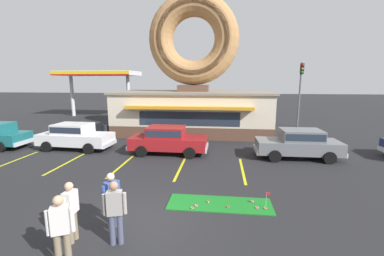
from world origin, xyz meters
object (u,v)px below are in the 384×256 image
putting_flag_pin (267,196)px  car_red (168,139)px  car_white (75,135)px  pedestrian_hooded_kid (115,210)px  car_grey (299,143)px  trash_bin (106,130)px  pedestrian_blue_sweater_man (71,209)px  traffic_light_pole (300,86)px  pedestrian_leather_jacket_man (112,198)px  pedestrian_clipboard_woman (61,228)px  golf_ball (208,202)px

putting_flag_pin → car_red: car_red is taller
car_red → car_white: 5.94m
car_red → pedestrian_hooded_kid: pedestrian_hooded_kid is taller
car_grey → trash_bin: bearing=162.8°
pedestrian_blue_sweater_man → traffic_light_pole: (10.79, 18.41, 2.79)m
pedestrian_leather_jacket_man → car_white: bearing=126.4°
car_grey → car_white: size_ratio=0.99×
putting_flag_pin → trash_bin: trash_bin is taller
car_grey → car_white: same height
car_red → pedestrian_leather_jacket_man: (0.04, -7.79, 0.05)m
car_grey → traffic_light_pole: bearing=74.7°
pedestrian_clipboard_woman → pedestrian_hooded_kid: bearing=47.8°
car_white → trash_bin: 3.66m
car_white → putting_flag_pin: bearing=-31.3°
car_white → pedestrian_blue_sweater_man: 10.25m
golf_ball → pedestrian_leather_jacket_man: size_ratio=0.03×
pedestrian_blue_sweater_man → traffic_light_pole: traffic_light_pole is taller
car_red → trash_bin: bearing=144.8°
car_red → pedestrian_leather_jacket_man: bearing=-89.7°
pedestrian_blue_sweater_man → pedestrian_hooded_kid: bearing=0.2°
putting_flag_pin → pedestrian_hooded_kid: bearing=-150.3°
pedestrian_blue_sweater_man → golf_ball: bearing=36.1°
car_grey → pedestrian_hooded_kid: bearing=-129.1°
car_grey → car_white: 13.26m
pedestrian_blue_sweater_man → pedestrian_clipboard_woman: (0.35, -0.94, 0.06)m
car_red → pedestrian_leather_jacket_man: 7.79m
pedestrian_blue_sweater_man → pedestrian_clipboard_woman: 1.00m
pedestrian_blue_sweater_man → traffic_light_pole: bearing=59.6°
car_grey → pedestrian_clipboard_woman: (-7.73, -9.40, 0.10)m
car_red → pedestrian_leather_jacket_man: size_ratio=2.75×
trash_bin → pedestrian_clipboard_woman: bearing=-68.8°
trash_bin → pedestrian_hooded_kid: bearing=-64.1°
golf_ball → car_white: bearing=143.8°
pedestrian_blue_sweater_man → pedestrian_leather_jacket_man: bearing=42.6°
trash_bin → pedestrian_blue_sweater_man: bearing=-68.8°
traffic_light_pole → car_grey: bearing=-105.3°
golf_ball → trash_bin: size_ratio=0.04×
golf_ball → trash_bin: (-8.30, 9.95, 0.45)m
car_white → pedestrian_hooded_kid: bearing=-54.2°
car_red → car_white: size_ratio=0.99×
golf_ball → putting_flag_pin: size_ratio=0.08×
pedestrian_hooded_kid → traffic_light_pole: 20.93m
car_grey → pedestrian_blue_sweater_man: (-8.08, -8.46, 0.04)m
pedestrian_blue_sweater_man → trash_bin: (-4.85, 12.47, -0.42)m
car_white → trash_bin: car_white is taller
putting_flag_pin → car_white: bearing=148.7°
putting_flag_pin → trash_bin: 14.38m
trash_bin → traffic_light_pole: (15.64, 5.94, 3.21)m
putting_flag_pin → pedestrian_clipboard_woman: (-5.07, -3.35, 0.54)m
car_white → car_red: bearing=-3.1°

